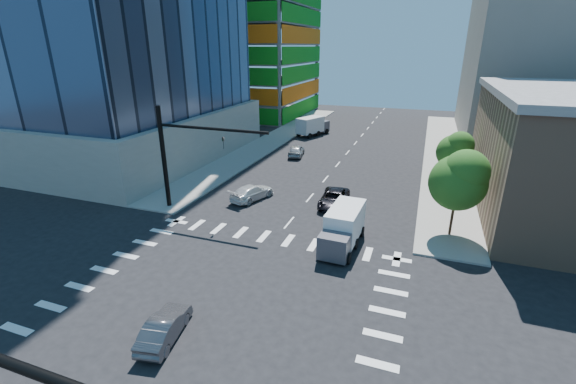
% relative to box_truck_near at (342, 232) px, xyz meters
% --- Properties ---
extents(ground, '(160.00, 160.00, 0.00)m').
position_rel_box_truck_near_xyz_m(ground, '(-5.00, -9.37, -1.25)').
color(ground, black).
rests_on(ground, ground).
extents(road_markings, '(20.00, 20.00, 0.01)m').
position_rel_box_truck_near_xyz_m(road_markings, '(-5.00, -9.37, -1.24)').
color(road_markings, silver).
rests_on(road_markings, ground).
extents(sidewalk_ne, '(5.00, 60.00, 0.15)m').
position_rel_box_truck_near_xyz_m(sidewalk_ne, '(7.50, 30.63, -1.17)').
color(sidewalk_ne, gray).
rests_on(sidewalk_ne, ground).
extents(sidewalk_nw, '(5.00, 60.00, 0.15)m').
position_rel_box_truck_near_xyz_m(sidewalk_nw, '(-17.50, 30.63, -1.17)').
color(sidewalk_nw, gray).
rests_on(sidewalk_nw, ground).
extents(bg_building_ne, '(24.00, 30.00, 28.00)m').
position_rel_box_truck_near_xyz_m(bg_building_ne, '(22.00, 45.63, 12.75)').
color(bg_building_ne, slate).
rests_on(bg_building_ne, ground).
extents(signal_mast_nw, '(10.20, 0.40, 9.00)m').
position_rel_box_truck_near_xyz_m(signal_mast_nw, '(-14.99, 2.13, 4.25)').
color(signal_mast_nw, black).
rests_on(signal_mast_nw, sidewalk_nw).
extents(tree_south, '(4.16, 4.16, 6.82)m').
position_rel_box_truck_near_xyz_m(tree_south, '(7.63, 4.54, 3.44)').
color(tree_south, '#382316').
rests_on(tree_south, sidewalk_ne).
extents(tree_north, '(3.54, 3.52, 5.78)m').
position_rel_box_truck_near_xyz_m(tree_north, '(7.93, 16.54, 2.74)').
color(tree_north, '#382316').
rests_on(tree_north, sidewalk_ne).
extents(car_nb_far, '(2.68, 5.27, 1.43)m').
position_rel_box_truck_near_xyz_m(car_nb_far, '(-2.35, 7.48, -0.53)').
color(car_nb_far, black).
rests_on(car_nb_far, ground).
extents(car_sb_near, '(3.39, 5.24, 1.41)m').
position_rel_box_truck_near_xyz_m(car_sb_near, '(-10.13, 6.41, -0.54)').
color(car_sb_near, white).
rests_on(car_sb_near, ground).
extents(car_sb_mid, '(2.55, 4.74, 1.53)m').
position_rel_box_truck_near_xyz_m(car_sb_mid, '(-11.11, 22.59, -0.48)').
color(car_sb_mid, '#A0A3A7').
rests_on(car_sb_mid, ground).
extents(car_sb_cross, '(2.06, 4.10, 1.29)m').
position_rel_box_truck_near_xyz_m(car_sb_cross, '(-6.29, -12.24, -0.60)').
color(car_sb_cross, '#4F4E53').
rests_on(car_sb_cross, ground).
extents(box_truck_near, '(2.51, 5.46, 2.82)m').
position_rel_box_truck_near_xyz_m(box_truck_near, '(0.00, 0.00, 0.00)').
color(box_truck_near, black).
rests_on(box_truck_near, ground).
extents(box_truck_far, '(4.41, 6.28, 3.03)m').
position_rel_box_truck_near_xyz_m(box_truck_far, '(-12.63, 35.95, 0.09)').
color(box_truck_far, black).
rests_on(box_truck_far, ground).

